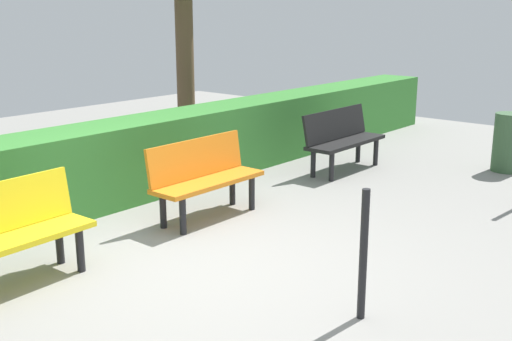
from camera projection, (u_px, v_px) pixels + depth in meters
ground_plane at (187, 267)px, 5.59m from camera, size 17.43×17.43×0.00m
bench_black at (342, 137)px, 8.81m from camera, size 1.46×0.47×0.86m
bench_orange at (204, 175)px, 6.81m from camera, size 1.37×0.45×0.86m
hedge_row at (136, 158)px, 7.63m from camera, size 13.43×0.74×0.94m
railing_post_mid at (363, 255)px, 4.55m from camera, size 0.06×0.06×1.00m
trash_bin at (508, 142)px, 8.78m from camera, size 0.41×0.41×0.82m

